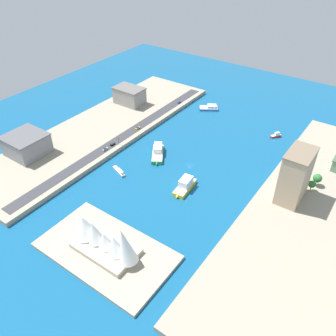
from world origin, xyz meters
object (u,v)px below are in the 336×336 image
Objects in this scene: ferry_green_doubledeck at (158,152)px; taxi_yellow_cab at (138,128)px; opera_landmark at (104,239)px; yacht_sleek_gray at (119,171)px; sedan_silver at (105,149)px; apartment_midrise_tan at (295,176)px; carpark_squat_concrete at (129,96)px; catamaran_blue at (210,108)px; hatchback_blue at (179,102)px; ferry_yellow_fast at (185,185)px; warehouse_low_gray at (27,144)px; suv_black at (113,144)px; traffic_light_waterfront at (119,140)px; tugboat_red at (276,135)px.

ferry_green_doubledeck reaches higher than taxi_yellow_cab.
yacht_sleek_gray is at bearing -53.96° from opera_landmark.
sedan_silver is 41.04m from taxi_yellow_cab.
apartment_midrise_tan is at bearing -124.50° from opera_landmark.
yacht_sleek_gray is 3.08× the size of sedan_silver.
ferry_green_doubledeck is at bearing -70.23° from opera_landmark.
carpark_squat_concrete is at bearing -14.90° from apartment_midrise_tan.
apartment_midrise_tan is at bearing -176.71° from ferry_green_doubledeck.
catamaran_blue is 30.48m from hatchback_blue.
catamaran_blue is at bearing -156.70° from hatchback_blue.
apartment_midrise_tan is (-63.85, -28.48, 18.49)m from ferry_yellow_fast.
warehouse_low_gray reaches higher than hatchback_blue.
apartment_midrise_tan is (-113.96, -41.03, 20.39)m from yacht_sleek_gray.
sedan_silver is at bearing 0.06° from ferry_yellow_fast.
carpark_squat_concrete is 6.38× the size of suv_black.
warehouse_low_gray is 65.69m from suv_black.
catamaran_blue is 0.44× the size of opera_landmark.
yacht_sleek_gray is 28.61m from sedan_silver.
yacht_sleek_gray is at bearing 88.53° from catamaran_blue.
traffic_light_waterfront is at bearing 76.43° from catamaran_blue.
apartment_midrise_tan is at bearing 174.89° from taxi_yellow_cab.
yacht_sleek_gray is 3.33× the size of taxi_yellow_cab.
ferry_yellow_fast is 73.10m from traffic_light_waterfront.
sedan_silver is at bearing 76.07° from catamaran_blue.
ferry_yellow_fast is 0.53× the size of opera_landmark.
opera_landmark is at bearing 109.77° from ferry_green_doubledeck.
warehouse_low_gray is at bearing 17.22° from ferry_yellow_fast.
ferry_green_doubledeck reaches higher than hatchback_blue.
warehouse_low_gray is (81.36, 60.22, 8.79)m from ferry_green_doubledeck.
ferry_green_doubledeck reaches higher than catamaran_blue.
sedan_silver is 0.79× the size of traffic_light_waterfront.
tugboat_red is at bearing -123.25° from yacht_sleek_gray.
ferry_green_doubledeck is 36.38m from yacht_sleek_gray.
ferry_green_doubledeck is 4.97× the size of sedan_silver.
ferry_green_doubledeck is at bearing 144.20° from carpark_squat_concrete.
traffic_light_waterfront is (-2.76, 92.03, 3.45)m from hatchback_blue.
apartment_midrise_tan is 123.85m from opera_landmark.
hatchback_blue is (-47.08, -141.98, -7.11)m from warehouse_low_gray.
ferry_yellow_fast is at bearing 150.90° from ferry_green_doubledeck.
ferry_green_doubledeck is 93.99m from catamaran_blue.
carpark_squat_concrete reaches higher than yacht_sleek_gray.
opera_landmark reaches higher than hatchback_blue.
tugboat_red is 0.34× the size of carpark_squat_concrete.
ferry_yellow_fast is 5.32× the size of suv_black.
warehouse_low_gray is at bearing 45.06° from traffic_light_waterfront.
carpark_squat_concrete is 0.63× the size of opera_landmark.
traffic_light_waterfront is at bearing 42.99° from tugboat_red.
yacht_sleek_gray is 0.54× the size of warehouse_low_gray.
hatchback_blue is (24.57, -116.79, 3.16)m from yacht_sleek_gray.
catamaran_blue is at bearing -149.24° from carpark_squat_concrete.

